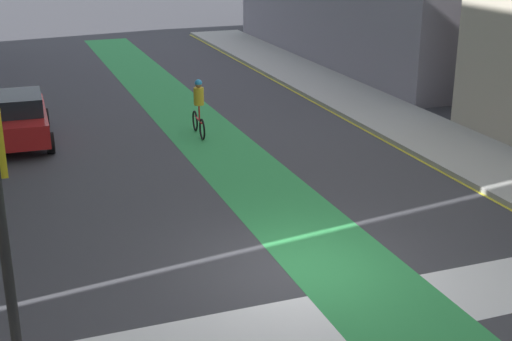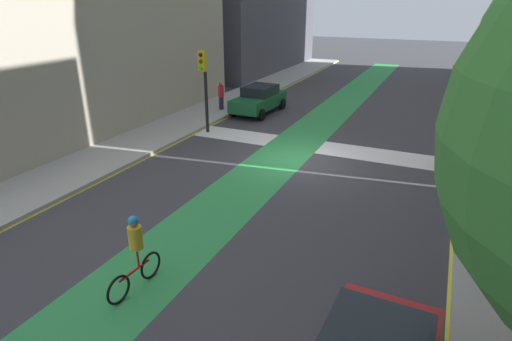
% 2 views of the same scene
% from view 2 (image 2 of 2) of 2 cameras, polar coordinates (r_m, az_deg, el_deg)
% --- Properties ---
extents(ground_plane, '(120.00, 120.00, 0.00)m').
position_cam_2_polar(ground_plane, '(17.72, 5.93, 1.38)').
color(ground_plane, '#38383D').
extents(bike_lane_paint, '(2.40, 60.00, 0.01)m').
position_cam_2_polar(bike_lane_paint, '(18.00, 3.21, 1.83)').
color(bike_lane_paint, '#2D8C47').
rests_on(bike_lane_paint, ground_plane).
extents(crosswalk_band, '(12.00, 1.80, 0.01)m').
position_cam_2_polar(crosswalk_band, '(19.51, 7.85, 3.29)').
color(crosswalk_band, silver).
rests_on(crosswalk_band, ground_plane).
extents(sidewalk_left, '(3.00, 60.00, 0.15)m').
position_cam_2_polar(sidewalk_left, '(17.07, 30.47, -2.32)').
color(sidewalk_left, '#9E9E99').
rests_on(sidewalk_left, ground_plane).
extents(curb_stripe_left, '(0.16, 60.00, 0.01)m').
position_cam_2_polar(curb_stripe_left, '(16.96, 25.45, -1.75)').
color(curb_stripe_left, yellow).
rests_on(curb_stripe_left, ground_plane).
extents(sidewalk_right, '(3.00, 60.00, 0.15)m').
position_cam_2_polar(sidewalk_right, '(21.15, -13.69, 4.57)').
color(sidewalk_right, '#9E9E99').
rests_on(sidewalk_right, ground_plane).
extents(curb_stripe_right, '(0.16, 60.00, 0.01)m').
position_cam_2_polar(curb_stripe_right, '(20.30, -10.31, 3.90)').
color(curb_stripe_right, yellow).
rests_on(curb_stripe_right, ground_plane).
extents(traffic_signal_near_right, '(0.35, 0.52, 4.02)m').
position_cam_2_polar(traffic_signal_near_right, '(20.84, -7.07, 12.57)').
color(traffic_signal_near_right, black).
rests_on(traffic_signal_near_right, ground_plane).
extents(traffic_signal_near_left, '(0.35, 0.52, 4.07)m').
position_cam_2_polar(traffic_signal_near_left, '(17.59, 25.07, 8.98)').
color(traffic_signal_near_left, black).
rests_on(traffic_signal_near_left, ground_plane).
extents(car_green_right_near, '(2.15, 4.26, 1.57)m').
position_cam_2_polar(car_green_right_near, '(25.06, 0.40, 9.65)').
color(car_green_right_near, '#196033').
rests_on(car_green_right_near, ground_plane).
extents(cyclist_in_lane, '(0.32, 1.73, 1.86)m').
position_cam_2_polar(cyclist_in_lane, '(10.08, -16.08, -10.55)').
color(cyclist_in_lane, black).
rests_on(cyclist_in_lane, ground_plane).
extents(pedestrian_sidewalk_right_a, '(0.34, 0.34, 1.61)m').
position_cam_2_polar(pedestrian_sidewalk_right_a, '(25.29, -4.76, 10.08)').
color(pedestrian_sidewalk_right_a, '#262638').
rests_on(pedestrian_sidewalk_right_a, sidewalk_right).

